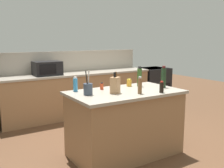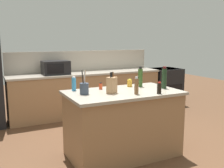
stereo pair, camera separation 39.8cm
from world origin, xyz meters
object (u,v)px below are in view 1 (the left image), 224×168
olive_oil_bottle (139,77)px  dish_soap_bottle (75,85)px  honey_jar (129,83)px  utensil_crock (88,89)px  soy_sauce_bottle (162,87)px  pepper_grinder (140,86)px  wine_bottle (163,77)px  knife_block (115,85)px  microwave (47,68)px  range_oven (153,85)px  spice_jar_paprika (102,86)px

olive_oil_bottle → dish_soap_bottle: (-1.02, 0.15, -0.05)m
honey_jar → utensil_crock: bearing=-164.7°
honey_jar → soy_sauce_bottle: soy_sauce_bottle is taller
olive_oil_bottle → dish_soap_bottle: olive_oil_bottle is taller
pepper_grinder → olive_oil_bottle: bearing=52.7°
utensil_crock → wine_bottle: wine_bottle is taller
honey_jar → dish_soap_bottle: dish_soap_bottle is taller
pepper_grinder → wine_bottle: size_ratio=0.71×
knife_block → honey_jar: 0.57m
wine_bottle → soy_sauce_bottle: size_ratio=2.06×
microwave → utensil_crock: (-0.16, -2.15, -0.06)m
knife_block → wine_bottle: wine_bottle is taller
range_oven → microwave: bearing=180.0°
spice_jar_paprika → soy_sauce_bottle: soy_sauce_bottle is taller
olive_oil_bottle → honey_jar: olive_oil_bottle is taller
knife_block → pepper_grinder: 0.33m
microwave → range_oven: bearing=-0.0°
utensil_crock → olive_oil_bottle: size_ratio=1.04×
microwave → soy_sauce_bottle: 2.66m
knife_block → honey_jar: (0.47, 0.33, -0.06)m
utensil_crock → microwave: bearing=85.7°
pepper_grinder → dish_soap_bottle: bearing=137.7°
range_oven → microwave: microwave is taller
olive_oil_bottle → wine_bottle: bearing=-49.3°
dish_soap_bottle → microwave: bearing=83.6°
spice_jar_paprika → olive_oil_bottle: bearing=-6.0°
microwave → soy_sauce_bottle: microwave is taller
knife_block → olive_oil_bottle: (0.61, 0.26, 0.03)m
olive_oil_bottle → soy_sauce_bottle: size_ratio=1.94×
knife_block → pepper_grinder: size_ratio=1.24×
honey_jar → range_oven: bearing=41.8°
microwave → utensil_crock: utensil_crock is taller
spice_jar_paprika → wine_bottle: bearing=-21.5°
pepper_grinder → honey_jar: 0.57m
range_oven → pepper_grinder: pepper_grinder is taller
microwave → spice_jar_paprika: bearing=-84.8°
range_oven → wine_bottle: (-1.76, -2.27, 0.63)m
knife_block → dish_soap_bottle: (-0.40, 0.41, -0.02)m
utensil_crock → dish_soap_bottle: utensil_crock is taller
microwave → olive_oil_bottle: bearing=-67.8°
knife_block → spice_jar_paprika: knife_block is taller
soy_sauce_bottle → dish_soap_bottle: dish_soap_bottle is taller
utensil_crock → dish_soap_bottle: 0.31m
knife_block → spice_jar_paprika: (-0.02, 0.32, -0.07)m
olive_oil_bottle → knife_block: bearing=-157.3°
range_oven → utensil_crock: 3.71m
olive_oil_bottle → pepper_grinder: olive_oil_bottle is taller
range_oven → dish_soap_bottle: (-3.02, -1.84, 0.57)m
honey_jar → spice_jar_paprika: honey_jar is taller
wine_bottle → olive_oil_bottle: bearing=130.7°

